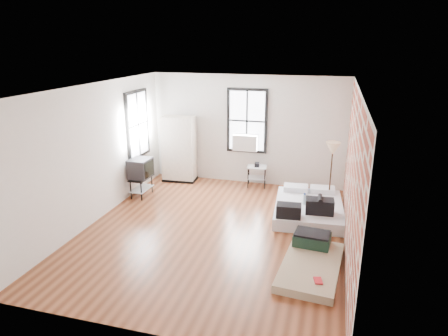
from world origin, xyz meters
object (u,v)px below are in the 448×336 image
(mattress_bare, at_px, (311,259))
(floor_lamp, at_px, (333,152))
(mattress_main, at_px, (308,208))
(side_table, at_px, (257,171))
(wardrobe, at_px, (179,149))
(tv_stand, at_px, (141,170))

(mattress_bare, height_order, floor_lamp, floor_lamp)
(mattress_main, xyz_separation_m, side_table, (-1.42, 1.45, 0.26))
(mattress_main, relative_size, wardrobe, 1.16)
(tv_stand, bearing_deg, mattress_bare, -25.75)
(mattress_bare, relative_size, wardrobe, 1.03)
(side_table, distance_m, tv_stand, 2.91)
(side_table, height_order, tv_stand, tv_stand)
(mattress_bare, bearing_deg, tv_stand, 158.26)
(mattress_bare, xyz_separation_m, side_table, (-1.61, 3.49, 0.31))
(wardrobe, bearing_deg, mattress_main, -24.61)
(side_table, bearing_deg, floor_lamp, -23.15)
(mattress_main, distance_m, mattress_bare, 2.06)
(side_table, relative_size, tv_stand, 0.68)
(mattress_main, bearing_deg, side_table, 130.19)
(mattress_main, distance_m, tv_stand, 3.99)
(floor_lamp, relative_size, tv_stand, 1.59)
(mattress_bare, xyz_separation_m, wardrobe, (-3.69, 3.42, 0.75))
(mattress_bare, relative_size, side_table, 2.80)
(mattress_main, height_order, wardrobe, wardrobe)
(tv_stand, bearing_deg, floor_lamp, 9.07)
(mattress_bare, relative_size, floor_lamp, 1.20)
(mattress_main, bearing_deg, floor_lamp, 54.67)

